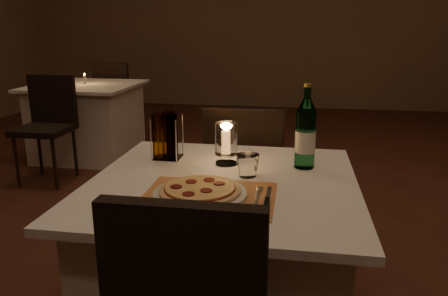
% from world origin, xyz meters
% --- Properties ---
extents(floor, '(8.00, 10.00, 0.02)m').
position_xyz_m(floor, '(0.00, 0.00, -0.01)').
color(floor, '#4D2419').
rests_on(floor, ground).
extents(wall_back, '(8.00, 0.02, 3.00)m').
position_xyz_m(wall_back, '(0.00, 5.01, 1.50)').
color(wall_back, '#84684D').
rests_on(wall_back, ground).
extents(main_table, '(1.00, 1.00, 0.74)m').
position_xyz_m(main_table, '(-0.00, -0.68, 0.37)').
color(main_table, white).
rests_on(main_table, ground).
extents(chair_far, '(0.42, 0.42, 0.90)m').
position_xyz_m(chair_far, '(-0.00, 0.03, 0.55)').
color(chair_far, black).
rests_on(chair_far, ground).
extents(placemat, '(0.45, 0.34, 0.00)m').
position_xyz_m(placemat, '(-0.02, -0.86, 0.74)').
color(placemat, '#CA8046').
rests_on(placemat, main_table).
extents(plate, '(0.32, 0.32, 0.01)m').
position_xyz_m(plate, '(-0.05, -0.86, 0.75)').
color(plate, white).
rests_on(plate, placemat).
extents(pizza, '(0.28, 0.28, 0.02)m').
position_xyz_m(pizza, '(-0.05, -0.86, 0.77)').
color(pizza, '#D8B77F').
rests_on(pizza, plate).
extents(fork, '(0.02, 0.18, 0.00)m').
position_xyz_m(fork, '(0.14, -0.83, 0.75)').
color(fork, silver).
rests_on(fork, placemat).
extents(knife, '(0.02, 0.22, 0.01)m').
position_xyz_m(knife, '(0.18, -0.89, 0.75)').
color(knife, black).
rests_on(knife, placemat).
extents(tumbler, '(0.09, 0.09, 0.09)m').
position_xyz_m(tumbler, '(0.09, -0.63, 0.78)').
color(tumbler, white).
rests_on(tumbler, main_table).
extents(water_bottle, '(0.08, 0.08, 0.35)m').
position_xyz_m(water_bottle, '(0.30, -0.48, 0.88)').
color(water_bottle, '#59A576').
rests_on(water_bottle, main_table).
extents(hurricane_candle, '(0.09, 0.09, 0.18)m').
position_xyz_m(hurricane_candle, '(-0.02, -0.49, 0.85)').
color(hurricane_candle, white).
rests_on(hurricane_candle, main_table).
extents(cruet_caddy, '(0.12, 0.12, 0.21)m').
position_xyz_m(cruet_caddy, '(-0.29, -0.46, 0.84)').
color(cruet_caddy, white).
rests_on(cruet_caddy, main_table).
extents(neighbor_table_left, '(1.00, 1.00, 0.74)m').
position_xyz_m(neighbor_table_left, '(-1.83, 1.86, 0.37)').
color(neighbor_table_left, white).
rests_on(neighbor_table_left, ground).
extents(neighbor_chair_la, '(0.42, 0.42, 0.90)m').
position_xyz_m(neighbor_chair_la, '(-1.83, 1.14, 0.55)').
color(neighbor_chair_la, black).
rests_on(neighbor_chair_la, ground).
extents(neighbor_chair_lb, '(0.42, 0.42, 0.90)m').
position_xyz_m(neighbor_chair_lb, '(-1.83, 2.57, 0.55)').
color(neighbor_chair_lb, black).
rests_on(neighbor_chair_lb, ground).
extents(neighbor_candle_left, '(0.03, 0.03, 0.11)m').
position_xyz_m(neighbor_candle_left, '(-1.83, 1.86, 0.79)').
color(neighbor_candle_left, white).
rests_on(neighbor_candle_left, neighbor_table_left).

